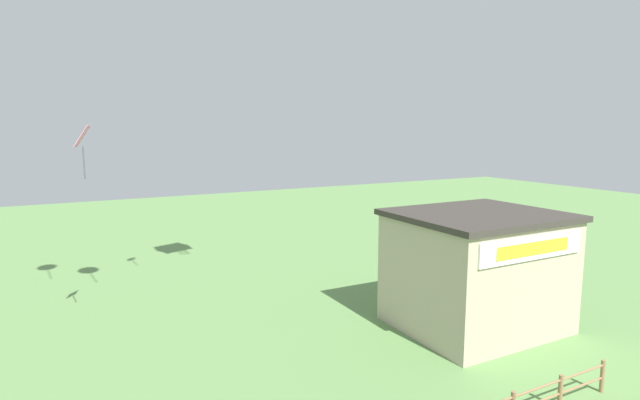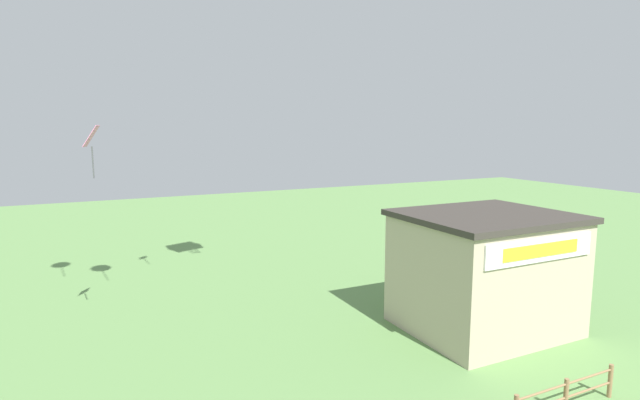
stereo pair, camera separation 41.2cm
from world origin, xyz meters
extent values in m
cylinder|color=olive|center=(7.16, 6.35, 0.54)|extent=(0.14, 0.14, 1.08)
cylinder|color=olive|center=(9.21, 6.35, 0.54)|extent=(0.14, 0.14, 1.08)
cube|color=#B7A88E|center=(9.59, 12.31, 2.35)|extent=(6.35, 5.37, 4.71)
cube|color=#38332D|center=(9.59, 12.31, 4.83)|extent=(6.65, 5.67, 0.24)
cube|color=white|center=(9.59, 9.58, 4.01)|extent=(5.39, 0.08, 0.90)
cube|color=yellow|center=(9.59, 9.53, 4.01)|extent=(3.81, 0.04, 0.49)
cube|color=pink|center=(-4.92, 17.83, 8.13)|extent=(0.68, 0.79, 0.81)
cylinder|color=#4C4C51|center=(-4.92, 17.83, 7.15)|extent=(0.05, 0.05, 1.21)
camera|label=1|loc=(-5.84, -2.66, 8.44)|focal=28.00mm
camera|label=2|loc=(-5.47, -2.85, 8.44)|focal=28.00mm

